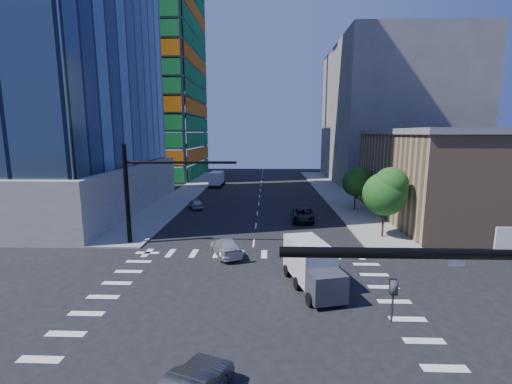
{
  "coord_description": "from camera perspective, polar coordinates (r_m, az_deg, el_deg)",
  "views": [
    {
      "loc": [
        1.22,
        -18.61,
        10.09
      ],
      "look_at": [
        0.35,
        8.0,
        5.52
      ],
      "focal_mm": 24.0,
      "sensor_mm": 36.0,
      "label": 1
    }
  ],
  "objects": [
    {
      "name": "ground",
      "position": [
        21.21,
        -1.74,
        -18.68
      ],
      "size": [
        160.0,
        160.0,
        0.0
      ],
      "primitive_type": "plane",
      "color": "black",
      "rests_on": "ground"
    },
    {
      "name": "road_markings",
      "position": [
        21.2,
        -1.74,
        -18.66
      ],
      "size": [
        20.0,
        20.0,
        0.01
      ],
      "primitive_type": "cube",
      "color": "silver",
      "rests_on": "ground"
    },
    {
      "name": "sidewalk_ne",
      "position": [
        60.52,
        12.6,
        -0.02
      ],
      "size": [
        5.0,
        60.0,
        0.15
      ],
      "primitive_type": "cube",
      "color": "gray",
      "rests_on": "ground"
    },
    {
      "name": "sidewalk_nw",
      "position": [
        61.03,
        -11.13,
        0.11
      ],
      "size": [
        5.0,
        60.0,
        0.15
      ],
      "primitive_type": "cube",
      "color": "gray",
      "rests_on": "ground"
    },
    {
      "name": "construction_building",
      "position": [
        86.71,
        -18.46,
        18.91
      ],
      "size": [
        25.16,
        34.5,
        70.6
      ],
      "color": "slate",
      "rests_on": "ground"
    },
    {
      "name": "commercial_building",
      "position": [
        47.3,
        32.08,
        2.46
      ],
      "size": [
        20.5,
        22.5,
        10.6
      ],
      "color": "#A17E5D",
      "rests_on": "ground"
    },
    {
      "name": "bg_building_ne",
      "position": [
        78.09,
        21.65,
        11.94
      ],
      "size": [
        24.0,
        30.0,
        28.0
      ],
      "primitive_type": "cube",
      "color": "slate",
      "rests_on": "ground"
    },
    {
      "name": "signal_mast_nw",
      "position": [
        32.46,
        -18.36,
        1.1
      ],
      "size": [
        10.2,
        0.4,
        9.0
      ],
      "color": "black",
      "rests_on": "sidewalk_nw"
    },
    {
      "name": "tree_south",
      "position": [
        34.88,
        20.95,
        0.18
      ],
      "size": [
        4.16,
        4.16,
        6.82
      ],
      "color": "#382316",
      "rests_on": "sidewalk_ne"
    },
    {
      "name": "tree_north",
      "position": [
        46.43,
        16.48,
        1.79
      ],
      "size": [
        3.54,
        3.52,
        5.78
      ],
      "color": "#382316",
      "rests_on": "sidewalk_ne"
    },
    {
      "name": "car_nb_far",
      "position": [
        40.28,
        7.86,
        -3.8
      ],
      "size": [
        2.73,
        5.33,
        1.44
      ],
      "primitive_type": "imported",
      "rotation": [
        0.0,
        0.0,
        -0.07
      ],
      "color": "black",
      "rests_on": "ground"
    },
    {
      "name": "car_sb_near",
      "position": [
        29.2,
        -5.08,
        -9.07
      ],
      "size": [
        3.58,
        5.17,
        1.39
      ],
      "primitive_type": "imported",
      "rotation": [
        0.0,
        0.0,
        3.52
      ],
      "color": "silver",
      "rests_on": "ground"
    },
    {
      "name": "car_sb_mid",
      "position": [
        47.27,
        -10.03,
        -1.93
      ],
      "size": [
        2.84,
        4.11,
        1.3
      ],
      "primitive_type": "imported",
      "rotation": [
        0.0,
        0.0,
        3.52
      ],
      "color": "#A3A6AB",
      "rests_on": "ground"
    },
    {
      "name": "box_truck_near",
      "position": [
        23.15,
        9.55,
        -12.76
      ],
      "size": [
        3.65,
        5.94,
        2.9
      ],
      "rotation": [
        0.0,
        0.0,
        0.25
      ],
      "color": "black",
      "rests_on": "ground"
    },
    {
      "name": "box_truck_far",
      "position": [
        66.46,
        -6.49,
        2.05
      ],
      "size": [
        2.56,
        5.57,
        2.87
      ],
      "rotation": [
        0.0,
        0.0,
        3.1
      ],
      "color": "black",
      "rests_on": "ground"
    }
  ]
}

